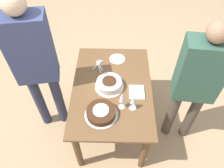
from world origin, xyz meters
name	(u,v)px	position (x,y,z in m)	size (l,w,h in m)	color
ground_plane	(112,123)	(0.00, 0.00, 0.00)	(12.00, 12.00, 0.00)	tan
dining_table	(112,94)	(0.00, 0.00, 0.60)	(1.24, 0.83, 0.73)	brown
cake_center_white	(109,84)	(-0.01, -0.03, 0.77)	(0.30, 0.30, 0.10)	white
cake_front_chocolate	(101,113)	(0.35, -0.09, 0.77)	(0.32, 0.32, 0.08)	white
wine_glass_near	(133,101)	(0.26, 0.21, 0.85)	(0.07, 0.07, 0.18)	silver
wine_glass_far	(122,98)	(0.25, 0.10, 0.89)	(0.06, 0.06, 0.23)	silver
dessert_plate_left	(117,59)	(-0.43, 0.05, 0.73)	(0.18, 0.18, 0.01)	white
fork_pile	(99,65)	(-0.32, -0.16, 0.74)	(0.22, 0.12, 0.01)	silver
napkin_stack	(137,92)	(0.07, 0.26, 0.74)	(0.19, 0.16, 0.02)	silver
person_cutting	(35,61)	(-0.04, -0.74, 1.06)	(0.28, 0.43, 1.75)	#2D334C
person_watching	(196,81)	(0.11, 0.79, 0.97)	(0.26, 0.42, 1.62)	#4C4238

